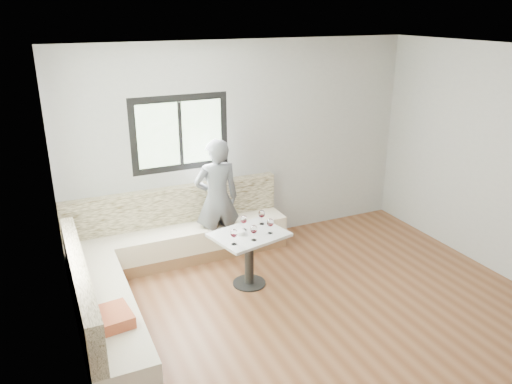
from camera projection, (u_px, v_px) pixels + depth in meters
room at (336, 203)px, 4.79m from camera, size 5.01×5.01×2.81m
banquette at (151, 264)px, 5.89m from camera, size 2.90×2.80×0.95m
table at (249, 246)px, 5.93m from camera, size 0.95×0.81×0.68m
person at (217, 199)px, 6.53m from camera, size 0.63×0.44×1.64m
olive_ramekin at (241, 232)px, 5.85m from camera, size 0.11×0.11×0.04m
wine_glass_a at (234, 234)px, 5.56m from camera, size 0.08×0.08×0.19m
wine_glass_b at (254, 230)px, 5.66m from camera, size 0.08×0.08×0.19m
wine_glass_c at (270, 223)px, 5.83m from camera, size 0.08×0.08×0.19m
wine_glass_d at (244, 220)px, 5.92m from camera, size 0.08×0.08×0.19m
wine_glass_e at (262, 214)px, 6.08m from camera, size 0.08×0.08×0.19m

